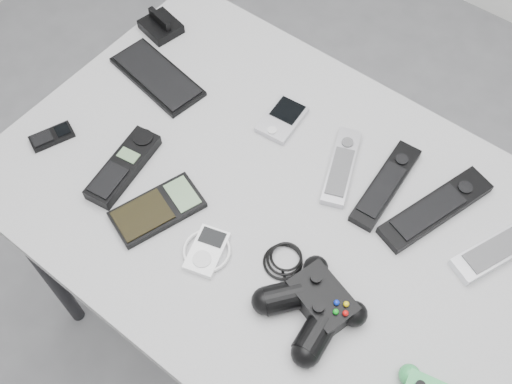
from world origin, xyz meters
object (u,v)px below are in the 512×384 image
Objects in this scene: pda at (282,119)px; remote_silver_b at (507,245)px; cordless_handset at (123,166)px; mp3_player at (207,251)px; mobile_phone at (52,136)px; calculator at (157,209)px; pda_keyboard at (157,76)px; controller_black at (314,304)px; remote_silver_a at (341,166)px; remote_black_b at (436,208)px; remote_black_a at (386,184)px; desk at (290,226)px.

remote_silver_b is at bearing -3.60° from pda.
cordless_handset reaches higher than remote_silver_b.
pda is 1.15× the size of mp3_player.
mobile_phone is 0.51× the size of calculator.
pda_keyboard is 0.82× the size of controller_black.
mobile_phone is (-0.06, -0.25, 0.00)m from pda_keyboard.
pda is at bearing 149.90° from remote_silver_a.
remote_black_b is at bearing 93.24° from controller_black.
controller_black reaches higher than remote_black_a.
remote_black_a reaches higher than desk.
mobile_phone is at bearing -161.13° from desk.
mobile_phone is (-0.34, -0.32, -0.00)m from pda.
pda is (0.28, 0.07, 0.00)m from pda_keyboard.
controller_black reaches higher than pda.
remote_silver_a is at bearing 52.75° from mobile_phone.
mobile_phone reaches higher than desk.
remote_silver_b is 2.40× the size of mp3_player.
remote_silver_a reaches higher than calculator.
remote_black_b is 0.90× the size of controller_black.
pda_keyboard is at bearing 151.92° from calculator.
calculator is (-0.20, -0.16, 0.08)m from desk.
controller_black is (0.63, 0.03, 0.02)m from mobile_phone.
remote_silver_a is 1.07× the size of calculator.
remote_black_b reaches higher than mobile_phone.
desk is 0.22m from pda.
pda reaches higher than pda_keyboard.
cordless_handset is (0.17, 0.03, 0.01)m from mobile_phone.
remote_silver_a is (0.45, 0.05, 0.00)m from pda_keyboard.
remote_silver_b is (0.24, 0.02, 0.00)m from remote_black_a.
desk is 6.85× the size of calculator.
controller_black reaches higher than mp3_player.
controller_black is at bearing -51.43° from pda.
desk is 0.22m from controller_black.
cordless_handset is 0.25m from mp3_player.
remote_black_a is at bearing -6.98° from pda.
pda is at bearing 22.81° from pda_keyboard.
pda_keyboard is 0.78m from remote_silver_b.
remote_black_b is 2.80× the size of mobile_phone.
desk is 0.20m from remote_black_a.
desk is 0.40m from remote_silver_b.
mp3_player is at bearing -17.57° from cordless_handset.
calculator is at bearing -160.35° from controller_black.
remote_black_b is 0.14m from remote_silver_b.
controller_black reaches higher than mobile_phone.
remote_silver_b is 1.33× the size of calculator.
mobile_phone is (-0.60, -0.31, -0.00)m from remote_black_a.
mp3_player is (-0.18, -0.32, -0.00)m from remote_black_a.
remote_silver_b is at bearing 72.60° from controller_black.
pda_keyboard is 0.99× the size of remote_silver_b.
pda is 0.33m from cordless_handset.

